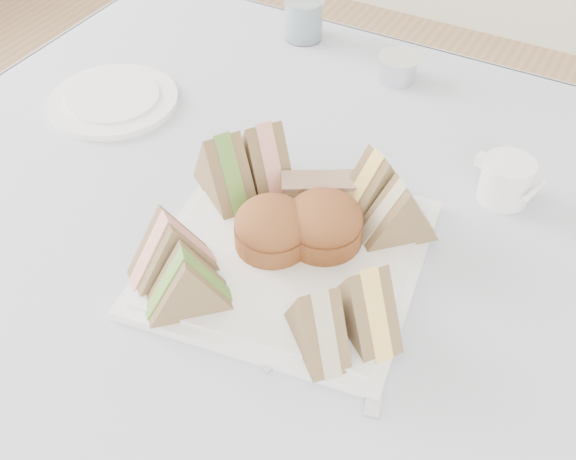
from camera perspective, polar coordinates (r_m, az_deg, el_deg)
The scene contains 20 objects.
table at distance 1.21m, azimuth -3.09°, elevation -11.82°, with size 0.90×0.90×0.74m, color brown.
tablecloth at distance 0.93m, azimuth -3.96°, elevation 1.26°, with size 1.02×1.02×0.01m, color silver.
serving_plate at distance 0.86m, azimuth 0.00°, elevation -2.11°, with size 0.31×0.31×0.01m, color white.
sandwich_fl_a at distance 0.81m, azimuth -9.30°, elevation -1.16°, with size 0.10×0.05×0.09m, color brown, non-canonical shape.
sandwich_fl_b at distance 0.78m, azimuth -8.03°, elevation -3.90°, with size 0.09×0.04×0.08m, color brown, non-canonical shape.
sandwich_fr_a at distance 0.75m, azimuth 6.14°, elevation -5.38°, with size 0.10×0.05×0.09m, color brown, non-canonical shape.
sandwich_fr_b at distance 0.74m, azimuth 2.38°, elevation -6.91°, with size 0.09×0.04×0.08m, color brown, non-canonical shape.
sandwich_bl_a at distance 0.91m, azimuth -5.09°, elevation 5.16°, with size 0.11×0.05×0.09m, color brown, non-canonical shape.
sandwich_bl_b at distance 0.92m, azimuth -1.90°, elevation 6.06°, with size 0.11×0.05×0.09m, color brown, non-canonical shape.
sandwich_br_a at distance 0.86m, azimuth 8.81°, elevation 1.60°, with size 0.09×0.04×0.08m, color brown, non-canonical shape.
sandwich_br_b at distance 0.89m, azimuth 7.00°, elevation 3.86°, with size 0.10×0.05×0.09m, color brown, non-canonical shape.
scone_left at distance 0.84m, azimuth -1.27°, elevation 0.23°, with size 0.09×0.09×0.06m, color brown.
scone_right at distance 0.85m, azimuth 2.86°, elevation 0.58°, with size 0.09×0.09×0.06m, color brown.
pastry_slice at distance 0.90m, azimuth 2.38°, elevation 3.01°, with size 0.09×0.04×0.04m, color #DCCA7A.
side_plate at distance 1.15m, azimuth -13.62°, elevation 9.91°, with size 0.20×0.20×0.01m, color white.
water_glass at distance 1.27m, azimuth 1.26°, elevation 16.85°, with size 0.06×0.06×0.10m, color white.
tea_strainer at distance 1.18m, azimuth 8.70°, elevation 12.43°, with size 0.07×0.07×0.04m, color silver.
knife at distance 0.79m, azimuth 7.49°, elevation -8.53°, with size 0.02×0.20×0.00m, color silver.
fork at distance 0.80m, azimuth 2.72°, elevation -7.37°, with size 0.01×0.18×0.00m, color silver.
creamer_jug at distance 0.97m, azimuth 16.87°, elevation 3.79°, with size 0.07×0.07×0.06m, color white.
Camera 1 is at (0.38, -0.57, 1.37)m, focal length 45.00 mm.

